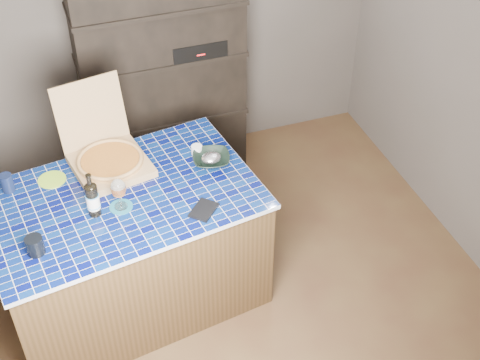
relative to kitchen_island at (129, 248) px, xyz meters
name	(u,v)px	position (x,y,z in m)	size (l,w,h in m)	color
room	(227,154)	(0.57, -0.28, 0.81)	(3.50, 3.50, 3.50)	brown
shelving_unit	(162,72)	(0.57, 1.25, 0.47)	(1.20, 0.41, 1.80)	black
kitchen_island	(129,248)	(0.00, 0.00, 0.00)	(1.72, 1.23, 0.87)	#4C341E
pizza_box	(108,157)	(0.00, 0.31, 0.50)	(0.53, 0.60, 0.48)	#9F8152
mead_bottle	(93,199)	(-0.17, -0.10, 0.55)	(0.08, 0.08, 0.29)	black
teal_trivet	(121,207)	(-0.02, -0.09, 0.44)	(0.14, 0.14, 0.01)	#165F76
wine_glass	(118,189)	(-0.02, -0.09, 0.58)	(0.09, 0.09, 0.20)	white
tumbler	(35,245)	(-0.52, -0.30, 0.49)	(0.10, 0.10, 0.11)	black
dvd_case	(204,210)	(0.43, -0.28, 0.44)	(0.12, 0.17, 0.01)	black
bowl	(211,159)	(0.60, 0.13, 0.46)	(0.23, 0.23, 0.06)	black
foil_contents	(211,158)	(0.60, 0.13, 0.48)	(0.13, 0.11, 0.06)	silver
white_jar	(197,150)	(0.54, 0.25, 0.47)	(0.07, 0.07, 0.06)	white
navy_cup	(7,183)	(-0.61, 0.28, 0.49)	(0.07, 0.07, 0.12)	#0E1633
green_trivet	(52,180)	(-0.36, 0.29, 0.44)	(0.17, 0.17, 0.01)	#8DC42A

